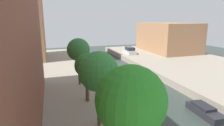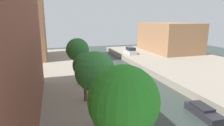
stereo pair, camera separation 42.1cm
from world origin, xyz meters
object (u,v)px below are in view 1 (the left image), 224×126
object	(u,v)px
low_block_right	(167,37)
moored_boat_right_2	(205,111)
street_tree_2	(87,66)
street_tree_3	(78,50)
apartment_tower_far	(15,9)
street_tree_0	(131,101)
street_tree_1	(98,72)
moored_boat_left_3	(107,84)
moored_boat_left_2	(128,107)
moored_boat_left_4	(96,73)
parked_car	(129,51)

from	to	relation	value
low_block_right	moored_boat_right_2	distance (m)	31.80
street_tree_2	street_tree_3	world-z (taller)	street_tree_3
low_block_right	apartment_tower_far	bearing A→B (deg)	179.16
apartment_tower_far	street_tree_0	xyz separation A→B (m)	(9.17, -34.52, -5.26)
street_tree_1	moored_boat_left_3	bearing A→B (deg)	70.37
moored_boat_left_2	moored_boat_right_2	size ratio (longest dim) A/B	0.86
moored_boat_left_4	street_tree_3	bearing A→B (deg)	-118.82
street_tree_0	parked_car	world-z (taller)	street_tree_0
apartment_tower_far	street_tree_3	bearing A→B (deg)	-64.20
moored_boat_left_4	moored_boat_right_2	world-z (taller)	moored_boat_right_2
parked_car	moored_boat_right_2	bearing A→B (deg)	-98.30
low_block_right	moored_boat_left_2	xyz separation A→B (m)	(-21.03, -24.84, -4.15)
street_tree_3	moored_boat_left_4	bearing A→B (deg)	61.18
moored_boat_left_3	street_tree_0	bearing A→B (deg)	-103.13
parked_car	moored_boat_left_2	distance (m)	26.62
street_tree_1	moored_boat_left_2	bearing A→B (deg)	41.77
moored_boat_left_2	apartment_tower_far	bearing A→B (deg)	117.10
low_block_right	moored_boat_left_3	size ratio (longest dim) A/B	4.25
moored_boat_right_2	moored_boat_left_4	bearing A→B (deg)	112.14
street_tree_1	moored_boat_left_2	distance (m)	7.07
parked_car	apartment_tower_far	bearing A→B (deg)	177.67
street_tree_0	street_tree_1	bearing A→B (deg)	90.00
apartment_tower_far	street_tree_3	xyz separation A→B (m)	(9.17, -18.96, -5.41)
low_block_right	moored_boat_left_3	xyz separation A→B (m)	(-20.94, -17.34, -4.21)
street_tree_2	moored_boat_left_3	xyz separation A→B (m)	(3.89, 6.25, -4.29)
moored_boat_right_2	moored_boat_left_3	bearing A→B (deg)	121.21
apartment_tower_far	moored_boat_left_2	distance (m)	30.31
street_tree_0	street_tree_1	size ratio (longest dim) A/B	1.06
street_tree_0	moored_boat_left_4	bearing A→B (deg)	80.53
apartment_tower_far	moored_boat_left_2	xyz separation A→B (m)	(12.97, -25.35, -10.39)
street_tree_3	low_block_right	bearing A→B (deg)	36.62
street_tree_2	moored_boat_left_2	bearing A→B (deg)	-18.27
moored_boat_left_2	street_tree_0	bearing A→B (deg)	-112.53
apartment_tower_far	parked_car	size ratio (longest dim) A/B	4.06
street_tree_0	low_block_right	bearing A→B (deg)	53.87
street_tree_1	moored_boat_right_2	world-z (taller)	street_tree_1
street_tree_2	moored_boat_left_2	distance (m)	5.83
low_block_right	street_tree_2	xyz separation A→B (m)	(-24.83, -23.59, 0.08)
street_tree_3	moored_boat_left_3	size ratio (longest dim) A/B	1.63
street_tree_0	street_tree_3	bearing A→B (deg)	90.00
apartment_tower_far	moored_boat_left_3	distance (m)	24.45
street_tree_3	moored_boat_left_2	world-z (taller)	street_tree_3
moored_boat_left_3	low_block_right	bearing A→B (deg)	39.62
parked_car	moored_boat_left_4	world-z (taller)	parked_car
apartment_tower_far	moored_boat_left_3	size ratio (longest dim) A/B	5.54
street_tree_1	street_tree_3	xyz separation A→B (m)	(-0.00, 9.78, 0.08)
moored_boat_left_2	moored_boat_right_2	xyz separation A→B (m)	(6.56, -3.18, 0.07)
street_tree_1	street_tree_3	world-z (taller)	street_tree_3
parked_car	street_tree_1	bearing A→B (deg)	-117.38
apartment_tower_far	parked_car	world-z (taller)	apartment_tower_far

